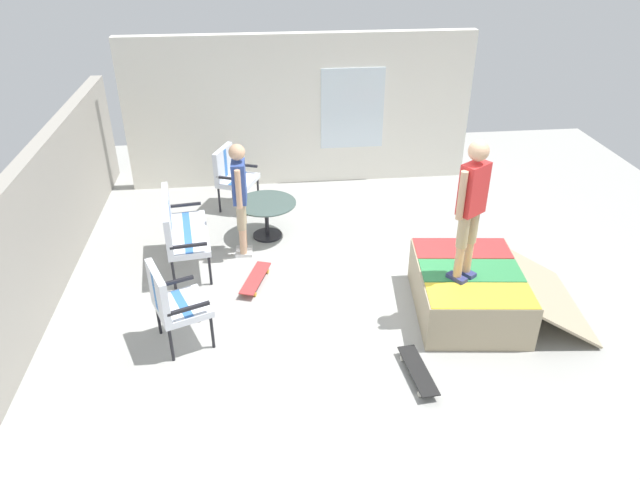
# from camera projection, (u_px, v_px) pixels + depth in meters

# --- Properties ---
(ground_plane) EXTENTS (12.00, 12.00, 0.10)m
(ground_plane) POSITION_uv_depth(u_px,v_px,m) (363.00, 299.00, 7.65)
(ground_plane) COLOR #A8A8A3
(back_wall_cinderblock) EXTENTS (9.00, 0.20, 1.84)m
(back_wall_cinderblock) POSITION_uv_depth(u_px,v_px,m) (26.00, 253.00, 6.79)
(back_wall_cinderblock) COLOR #9E998E
(back_wall_cinderblock) RESTS_ON ground_plane
(house_facade) EXTENTS (0.23, 6.00, 2.62)m
(house_facade) POSITION_uv_depth(u_px,v_px,m) (301.00, 111.00, 10.21)
(house_facade) COLOR white
(house_facade) RESTS_ON ground_plane
(skate_ramp) EXTENTS (1.78, 2.19, 0.60)m
(skate_ramp) POSITION_uv_depth(u_px,v_px,m) (471.00, 290.00, 7.22)
(skate_ramp) COLOR tan
(skate_ramp) RESTS_ON ground_plane
(patio_bench) EXTENTS (1.31, 0.71, 1.02)m
(patio_bench) POSITION_uv_depth(u_px,v_px,m) (178.00, 227.00, 7.98)
(patio_bench) COLOR black
(patio_bench) RESTS_ON ground_plane
(patio_chair_near_house) EXTENTS (0.78, 0.74, 1.02)m
(patio_chair_near_house) POSITION_uv_depth(u_px,v_px,m) (231.00, 172.00, 9.62)
(patio_chair_near_house) COLOR black
(patio_chair_near_house) RESTS_ON ground_plane
(patio_chair_by_wall) EXTENTS (0.78, 0.74, 1.02)m
(patio_chair_by_wall) POSITION_uv_depth(u_px,v_px,m) (171.00, 300.00, 6.51)
(patio_chair_by_wall) COLOR black
(patio_chair_by_wall) RESTS_ON ground_plane
(patio_table) EXTENTS (0.90, 0.90, 0.57)m
(patio_table) POSITION_uv_depth(u_px,v_px,m) (266.00, 212.00, 8.82)
(patio_table) COLOR black
(patio_table) RESTS_ON ground_plane
(person_watching) EXTENTS (0.48, 0.25, 1.67)m
(person_watching) POSITION_uv_depth(u_px,v_px,m) (240.00, 192.00, 8.10)
(person_watching) COLOR silver
(person_watching) RESTS_ON ground_plane
(person_skater) EXTENTS (0.36, 0.41, 1.69)m
(person_skater) POSITION_uv_depth(u_px,v_px,m) (472.00, 202.00, 6.45)
(person_skater) COLOR navy
(person_skater) RESTS_ON skate_ramp
(skateboard_by_bench) EXTENTS (0.82, 0.45, 0.10)m
(skateboard_by_bench) POSITION_uv_depth(u_px,v_px,m) (255.00, 278.00, 7.84)
(skateboard_by_bench) COLOR #B23838
(skateboard_by_bench) RESTS_ON ground_plane
(skateboard_spare) EXTENTS (0.82, 0.28, 0.10)m
(skateboard_spare) POSITION_uv_depth(u_px,v_px,m) (418.00, 371.00, 6.28)
(skateboard_spare) COLOR black
(skateboard_spare) RESTS_ON ground_plane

